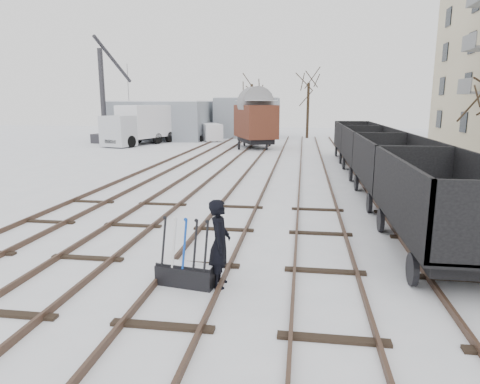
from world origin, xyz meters
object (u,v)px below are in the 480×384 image
object	(u,v)px
lorry	(140,124)
panel_van	(211,132)
worker	(220,243)
freight_wagon_a	(442,220)
crane	(105,115)
ground_frame	(186,273)
box_van_wagon	(255,120)

from	to	relation	value
lorry	panel_van	size ratio (longest dim) A/B	1.95
worker	lorry	world-z (taller)	lorry
freight_wagon_a	crane	distance (m)	37.09
freight_wagon_a	ground_frame	bearing A→B (deg)	-155.66
lorry	ground_frame	bearing A→B (deg)	-48.96
lorry	panel_van	distance (m)	7.76
crane	worker	bearing A→B (deg)	-49.46
box_van_wagon	lorry	xyz separation A→B (m)	(-11.15, 1.39, -0.50)
box_van_wagon	freight_wagon_a	bearing A→B (deg)	-96.09
worker	freight_wagon_a	size ratio (longest dim) A/B	0.31
box_van_wagon	worker	bearing A→B (deg)	-107.71
freight_wagon_a	crane	xyz separation A→B (m)	(-23.00, 29.05, 1.69)
box_van_wagon	panel_van	size ratio (longest dim) A/B	1.40
ground_frame	worker	bearing A→B (deg)	17.17
panel_van	freight_wagon_a	bearing A→B (deg)	-90.03
lorry	crane	world-z (taller)	crane
ground_frame	box_van_wagon	bearing A→B (deg)	102.98
ground_frame	panel_van	world-z (taller)	panel_van
ground_frame	worker	distance (m)	1.02
freight_wagon_a	box_van_wagon	bearing A→B (deg)	106.51
box_van_wagon	ground_frame	bearing A→B (deg)	-109.20
box_van_wagon	crane	bearing A→B (deg)	147.22
crane	ground_frame	bearing A→B (deg)	-50.58
worker	lorry	size ratio (longest dim) A/B	0.23
worker	freight_wagon_a	bearing A→B (deg)	-67.30
panel_van	worker	bearing A→B (deg)	-99.45
ground_frame	worker	xyz separation A→B (m)	(0.75, 0.10, 0.69)
worker	box_van_wagon	distance (m)	29.10
ground_frame	crane	world-z (taller)	crane
freight_wagon_a	lorry	xyz separation A→B (m)	(-18.95, 27.70, 0.91)
freight_wagon_a	lorry	world-z (taller)	lorry
worker	box_van_wagon	bearing A→B (deg)	1.14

